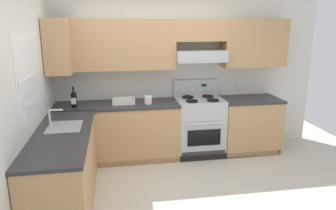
% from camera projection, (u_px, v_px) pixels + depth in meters
% --- Properties ---
extents(ground_plane, '(7.04, 7.04, 0.00)m').
position_uv_depth(ground_plane, '(169.00, 195.00, 4.05)').
color(ground_plane, beige).
extents(wall_back, '(4.68, 0.57, 2.55)m').
position_uv_depth(wall_back, '(178.00, 63.00, 5.20)').
color(wall_back, silver).
rests_on(wall_back, ground_plane).
extents(wall_left, '(0.47, 4.00, 2.55)m').
position_uv_depth(wall_left, '(30.00, 92.00, 3.67)').
color(wall_left, silver).
rests_on(wall_left, ground_plane).
extents(counter_back_run, '(3.60, 0.65, 0.91)m').
position_uv_depth(counter_back_run, '(165.00, 130.00, 5.15)').
color(counter_back_run, tan).
rests_on(counter_back_run, ground_plane).
extents(counter_left_run, '(0.63, 1.91, 1.13)m').
position_uv_depth(counter_left_run, '(65.00, 169.00, 3.73)').
color(counter_left_run, tan).
rests_on(counter_left_run, ground_plane).
extents(stove, '(0.76, 0.62, 1.20)m').
position_uv_depth(stove, '(199.00, 126.00, 5.24)').
color(stove, '#B7BABC').
rests_on(stove, ground_plane).
extents(wine_bottle, '(0.08, 0.08, 0.34)m').
position_uv_depth(wine_bottle, '(74.00, 98.00, 4.69)').
color(wine_bottle, black).
rests_on(wine_bottle, counter_back_run).
extents(bowl, '(0.34, 0.26, 0.08)m').
position_uv_depth(bowl, '(124.00, 102.00, 4.94)').
color(bowl, white).
rests_on(bowl, counter_back_run).
extents(paper_towel_roll, '(0.12, 0.12, 0.12)m').
position_uv_depth(paper_towel_roll, '(148.00, 100.00, 4.90)').
color(paper_towel_roll, white).
rests_on(paper_towel_roll, counter_back_run).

